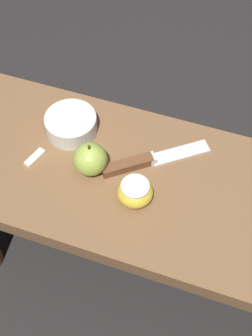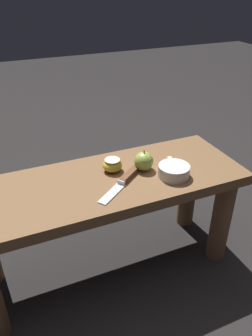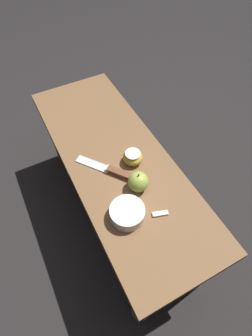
{
  "view_description": "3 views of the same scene",
  "coord_description": "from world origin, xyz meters",
  "px_view_note": "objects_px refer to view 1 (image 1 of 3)",
  "views": [
    {
      "loc": [
        -0.1,
        0.51,
        1.23
      ],
      "look_at": [
        0.08,
        0.0,
        0.46
      ],
      "focal_mm": 50.0,
      "sensor_mm": 36.0,
      "label": 1
    },
    {
      "loc": [
        -0.31,
        -0.91,
        1.06
      ],
      "look_at": [
        0.08,
        0.0,
        0.46
      ],
      "focal_mm": 35.0,
      "sensor_mm": 36.0,
      "label": 2
    },
    {
      "loc": [
        0.56,
        -0.25,
        1.2
      ],
      "look_at": [
        0.08,
        0.0,
        0.46
      ],
      "focal_mm": 28.0,
      "sensor_mm": 36.0,
      "label": 3
    }
  ],
  "objects_px": {
    "wooden_bench": "(160,211)",
    "knife": "(141,162)",
    "apple_cut": "(135,192)",
    "apple_whole": "(90,159)",
    "bowl": "(71,124)"
  },
  "relations": [
    {
      "from": "apple_cut",
      "to": "wooden_bench",
      "type": "bearing_deg",
      "value": -134.04
    },
    {
      "from": "apple_whole",
      "to": "apple_cut",
      "type": "relative_size",
      "value": 1.1
    },
    {
      "from": "knife",
      "to": "apple_cut",
      "type": "xyz_separation_m",
      "value": [
        -0.01,
        0.08,
        0.02
      ]
    },
    {
      "from": "wooden_bench",
      "to": "apple_whole",
      "type": "relative_size",
      "value": 12.76
    },
    {
      "from": "wooden_bench",
      "to": "apple_whole",
      "type": "xyz_separation_m",
      "value": [
        0.15,
        0.01,
        0.14
      ]
    },
    {
      "from": "wooden_bench",
      "to": "bowl",
      "type": "bearing_deg",
      "value": -17.68
    },
    {
      "from": "apple_cut",
      "to": "bowl",
      "type": "height_order",
      "value": "apple_cut"
    },
    {
      "from": "wooden_bench",
      "to": "knife",
      "type": "distance_m",
      "value": 0.13
    },
    {
      "from": "wooden_bench",
      "to": "knife",
      "type": "height_order",
      "value": "knife"
    },
    {
      "from": "wooden_bench",
      "to": "apple_whole",
      "type": "height_order",
      "value": "apple_whole"
    },
    {
      "from": "wooden_bench",
      "to": "knife",
      "type": "bearing_deg",
      "value": -31.96
    },
    {
      "from": "bowl",
      "to": "apple_cut",
      "type": "bearing_deg",
      "value": 147.16
    },
    {
      "from": "knife",
      "to": "apple_cut",
      "type": "relative_size",
      "value": 2.85
    },
    {
      "from": "knife",
      "to": "bowl",
      "type": "distance_m",
      "value": 0.18
    },
    {
      "from": "wooden_bench",
      "to": "knife",
      "type": "relative_size",
      "value": 4.94
    }
  ]
}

